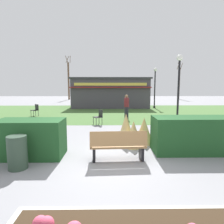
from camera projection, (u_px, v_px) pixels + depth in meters
ground_plane at (111, 163)px, 5.85m from camera, size 80.00×80.00×0.00m
lawn_patch at (110, 112)px, 17.50m from camera, size 36.00×12.00×0.01m
park_bench at (118, 145)px, 6.00m from camera, size 1.72×0.61×0.95m
hedge_left at (30, 138)px, 6.36m from camera, size 2.11×1.10×1.20m
hedge_right at (193, 135)px, 6.78m from camera, size 2.72×1.10×1.22m
ornamental_grass_behind_left at (133, 134)px, 7.35m from camera, size 0.69×0.69×0.99m
ornamental_grass_behind_right at (144, 131)px, 7.82m from camera, size 0.74×0.74×1.04m
ornamental_grass_behind_center at (155, 132)px, 7.82m from camera, size 0.50×0.50×0.90m
ornamental_grass_behind_far at (126, 129)px, 7.73m from camera, size 0.76×0.76×1.21m
lamppost_mid at (179, 81)px, 11.96m from camera, size 0.36×0.36×4.13m
lamppost_far at (155, 83)px, 20.44m from camera, size 0.36×0.36×4.13m
trash_bin at (17, 152)px, 5.42m from camera, size 0.52×0.52×0.92m
food_kiosk at (110, 92)px, 21.80m from camera, size 8.28×4.82×3.16m
cafe_chair_west at (99, 116)px, 11.74m from camera, size 0.60×0.60×0.89m
cafe_chair_east at (36, 109)px, 15.10m from camera, size 0.62×0.62×0.89m
person_strolling at (127, 107)px, 13.63m from camera, size 0.34×0.34×1.69m
parked_car_west_slot at (90, 97)px, 30.49m from camera, size 4.36×2.37×1.20m
tree_left_bg at (179, 83)px, 34.58m from camera, size 0.91×0.96×6.28m
tree_right_bg at (69, 80)px, 33.43m from camera, size 0.91×0.96×7.28m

